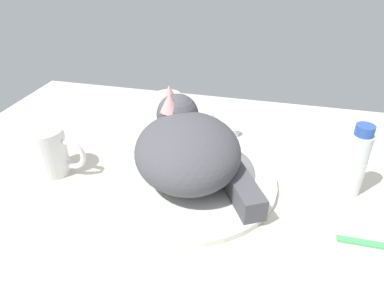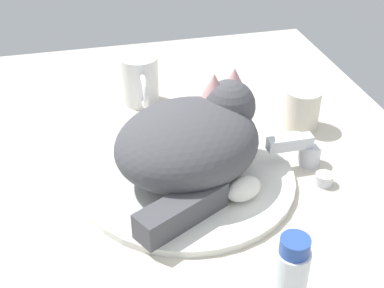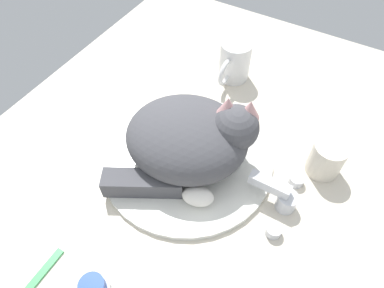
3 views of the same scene
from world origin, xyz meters
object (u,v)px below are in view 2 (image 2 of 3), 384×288
(faucet, at_px, (304,152))
(cat, at_px, (193,141))
(coffee_mug, at_px, (140,81))
(rinse_cup, at_px, (302,109))

(faucet, relative_size, cat, 0.51)
(coffee_mug, bearing_deg, rinse_cup, 59.67)
(rinse_cup, bearing_deg, coffee_mug, -120.33)
(faucet, distance_m, coffee_mug, 0.35)
(cat, xyz_separation_m, rinse_cup, (-0.11, 0.23, -0.04))
(coffee_mug, height_order, rinse_cup, coffee_mug)
(cat, relative_size, coffee_mug, 2.42)
(coffee_mug, bearing_deg, faucet, 39.92)
(faucet, height_order, coffee_mug, coffee_mug)
(cat, bearing_deg, rinse_cup, 115.90)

